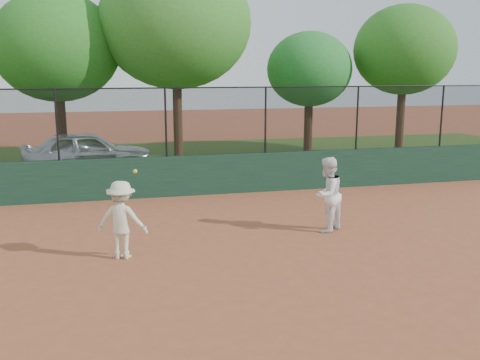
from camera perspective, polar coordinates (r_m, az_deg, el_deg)
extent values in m
plane|color=#A15234|center=(10.41, -1.49, -9.11)|extent=(80.00, 80.00, 0.00)
cube|color=#1C3D29|center=(15.96, -5.97, 0.46)|extent=(26.00, 0.20, 1.20)
cube|color=#2A4816|center=(21.93, -8.01, 1.91)|extent=(36.00, 12.00, 0.01)
imported|color=silver|center=(19.94, -15.95, 2.85)|extent=(4.74, 2.31, 1.56)
imported|color=white|center=(12.49, 9.27, -1.54)|extent=(1.07, 1.04, 1.74)
imported|color=beige|center=(10.83, -12.49, -4.19)|extent=(1.15, 0.89, 1.57)
sphere|color=#CFD52F|center=(10.30, -11.12, 0.92)|extent=(0.08, 0.08, 0.08)
cube|color=black|center=(15.72, -6.10, 6.19)|extent=(26.00, 0.02, 2.00)
cylinder|color=black|center=(15.66, -6.18, 9.76)|extent=(26.00, 0.04, 0.04)
cylinder|color=black|center=(15.67, -18.96, 5.60)|extent=(0.06, 0.06, 2.00)
cylinder|color=black|center=(15.67, -7.92, 6.12)|extent=(0.06, 0.06, 2.00)
cylinder|color=black|center=(16.23, 2.74, 6.41)|extent=(0.06, 0.06, 2.00)
cylinder|color=black|center=(17.30, 12.39, 6.48)|extent=(0.06, 0.06, 2.00)
cylinder|color=black|center=(18.80, 20.71, 6.40)|extent=(0.06, 0.06, 2.00)
cylinder|color=#473118|center=(21.45, -18.43, 4.85)|extent=(0.36, 0.36, 2.71)
ellipsoid|color=#286B1F|center=(21.33, -18.99, 13.28)|extent=(4.65, 4.23, 4.02)
cylinder|color=#4C311B|center=(21.00, -6.64, 5.91)|extent=(0.36, 0.36, 3.20)
ellipsoid|color=#327324|center=(20.96, -6.89, 16.31)|extent=(5.71, 5.19, 4.93)
cylinder|color=#402715|center=(23.28, 7.27, 5.36)|extent=(0.36, 0.36, 2.30)
ellipsoid|color=#226B28|center=(23.14, 7.44, 11.65)|extent=(3.62, 3.30, 3.13)
cylinder|color=#4C2E1B|center=(24.74, 16.70, 5.91)|extent=(0.36, 0.36, 2.80)
ellipsoid|color=#2A671D|center=(24.64, 17.13, 13.12)|extent=(4.43, 4.02, 3.82)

